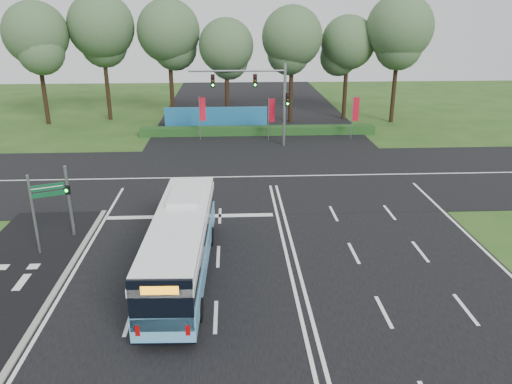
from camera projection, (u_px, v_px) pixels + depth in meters
The scene contains 14 objects.
ground at pixel (286, 256), 24.15m from camera, with size 120.00×120.00×0.00m, color #254818.
road_main at pixel (286, 255), 24.14m from camera, with size 20.00×120.00×0.04m, color black.
road_cross at pixel (268, 177), 35.38m from camera, with size 120.00×14.00×0.05m, color black.
kerb_strip at pixel (54, 294), 20.83m from camera, with size 0.25×18.00×0.12m, color gray.
city_bus at pixel (181, 244), 21.79m from camera, with size 2.61×10.90×3.11m.
pedestrian_signal at pixel (69, 199), 25.47m from camera, with size 0.32×0.43×3.85m.
street_sign at pixel (40, 204), 23.57m from camera, with size 1.48×0.66×4.05m.
banner_flag_left at pixel (202, 111), 44.48m from camera, with size 0.58×0.07×3.94m.
banner_flag_mid at pixel (271, 113), 44.12m from camera, with size 0.57×0.06×3.89m.
banner_flag_right at pixel (355, 111), 44.42m from camera, with size 0.55×0.25×3.96m.
traffic_light_gantry at pixel (263, 92), 41.74m from camera, with size 8.41×0.28×7.00m.
hedge at pixel (258, 131), 46.96m from camera, with size 22.00×1.20×0.80m, color #153C16.
blue_hoarding at pixel (216, 118), 48.87m from camera, with size 10.00×0.30×2.20m, color #1A6092.
eucalyptus_row at pixel (218, 34), 49.70m from camera, with size 42.09×9.38×12.87m.
Camera 1 is at (-2.59, -21.48, 11.27)m, focal length 35.00 mm.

